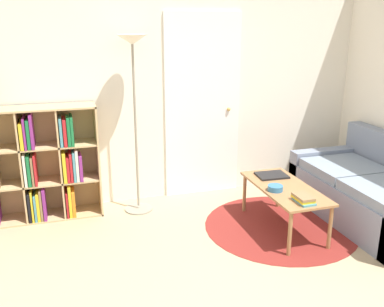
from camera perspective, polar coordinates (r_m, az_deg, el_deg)
wall_back at (r=4.83m, az=-2.33°, el=8.95°), size 7.45×0.11×2.60m
rug at (r=4.47m, az=11.67°, el=-9.45°), size 1.52×1.52×0.01m
bookshelf at (r=4.64m, az=-19.88°, el=-1.53°), size 1.15×0.34×1.18m
floor_lamp at (r=4.38m, az=-7.84°, el=11.11°), size 0.31×0.31×1.86m
couch at (r=4.82m, az=23.31°, el=-4.94°), size 0.92×1.72×0.84m
coffee_table at (r=4.27m, az=12.24°, el=-4.94°), size 0.49×1.05×0.44m
laptop at (r=4.51m, az=10.58°, el=-2.87°), size 0.32×0.25×0.02m
bowl at (r=4.13m, az=11.04°, el=-4.55°), size 0.14×0.14×0.05m
book_stack_on_table at (r=3.93m, az=14.64°, el=-5.87°), size 0.14×0.22×0.07m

